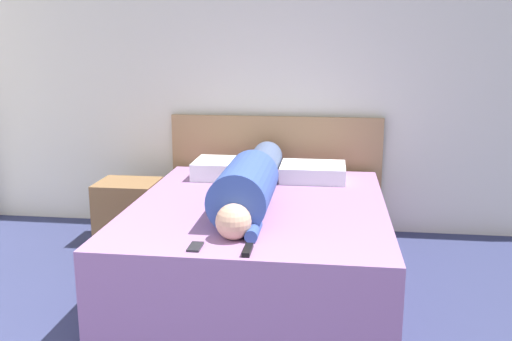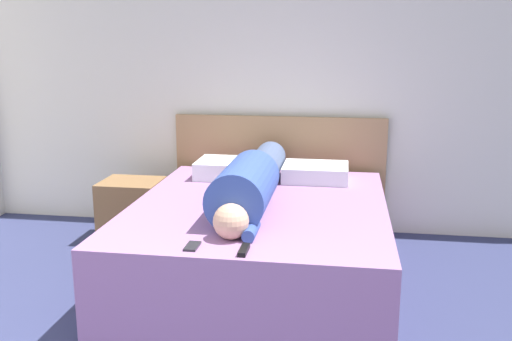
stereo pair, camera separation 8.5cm
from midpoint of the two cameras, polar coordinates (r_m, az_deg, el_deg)
The scene contains 9 objects.
wall_back at distance 4.72m, azimuth 0.23°, elevation 9.67°, with size 6.09×0.06×2.60m.
bed at distance 3.78m, azimuth -0.36°, elevation -7.18°, with size 1.62×1.97×0.54m.
headboard at distance 4.76m, azimuth 1.42°, elevation -0.29°, with size 1.74×0.04×0.96m.
nightstand at distance 4.65m, azimuth -13.12°, elevation -4.00°, with size 0.46×0.40×0.49m.
person_lying at distance 3.65m, azimuth -1.16°, elevation -1.14°, with size 0.34×1.73×0.34m.
pillow_near_headboard at distance 4.38m, azimuth -3.37°, elevation 0.18°, with size 0.51×0.40×0.13m.
pillow_second at distance 4.31m, azimuth 5.15°, elevation -0.15°, with size 0.48×0.40×0.12m.
tv_remote at distance 2.87m, azimuth -1.71°, elevation -7.96°, with size 0.04×0.15×0.02m.
cell_phone at distance 2.95m, azimuth -6.91°, elevation -7.58°, with size 0.06×0.13×0.01m.
Camera 1 is at (0.55, -0.75, 1.58)m, focal length 40.00 mm.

